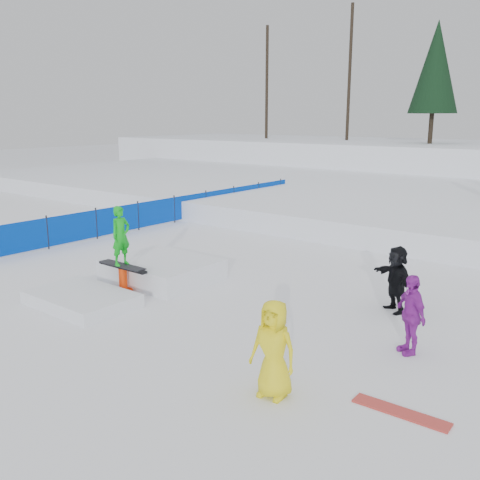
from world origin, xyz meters
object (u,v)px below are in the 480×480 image
Objects in this scene: safety_fence at (174,209)px; spectator_dark at (396,279)px; spectator_purple at (411,314)px; spectator_yellow at (274,349)px; jib_rail_feature at (141,275)px.

safety_fence is 10.90× the size of spectator_dark.
spectator_yellow is at bearing -71.44° from spectator_purple.
spectator_dark is at bearing 84.44° from spectator_yellow.
jib_rail_feature is (-5.69, 2.39, -0.46)m from spectator_yellow.
spectator_yellow reaches higher than spectator_dark.
spectator_purple is (12.04, -6.08, 0.18)m from safety_fence.
safety_fence is 8.37m from jib_rail_feature.
safety_fence is 10.49× the size of spectator_yellow.
safety_fence is 3.64× the size of jib_rail_feature.
safety_fence is 13.49m from spectator_purple.
safety_fence is 14.12m from spectator_yellow.
spectator_purple is 1.00× the size of spectator_dark.
spectator_dark is at bearing 158.22° from spectator_purple.
jib_rail_feature is (-5.69, -2.25, -0.43)m from spectator_dark.
spectator_yellow reaches higher than safety_fence.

